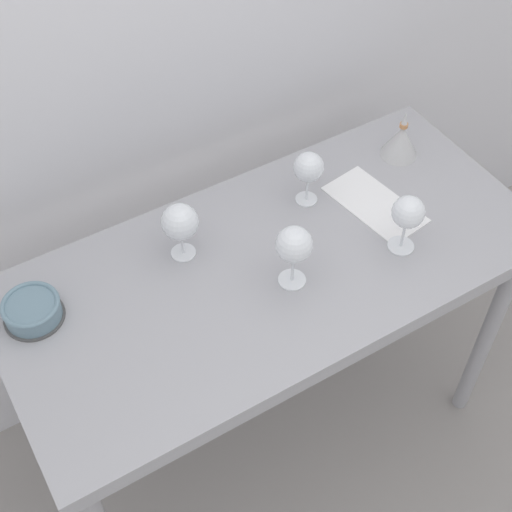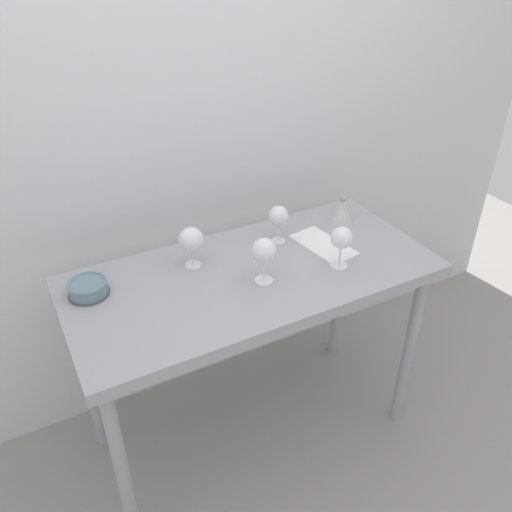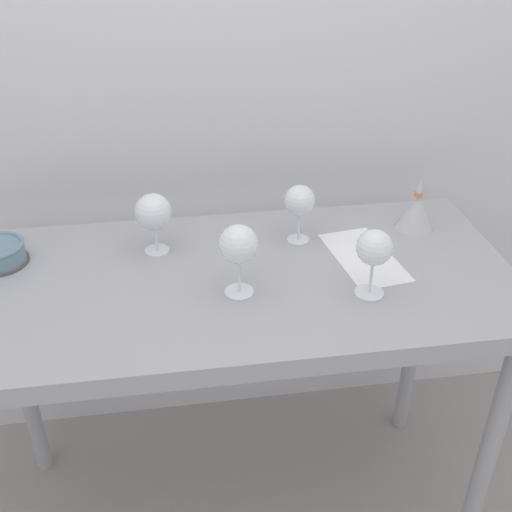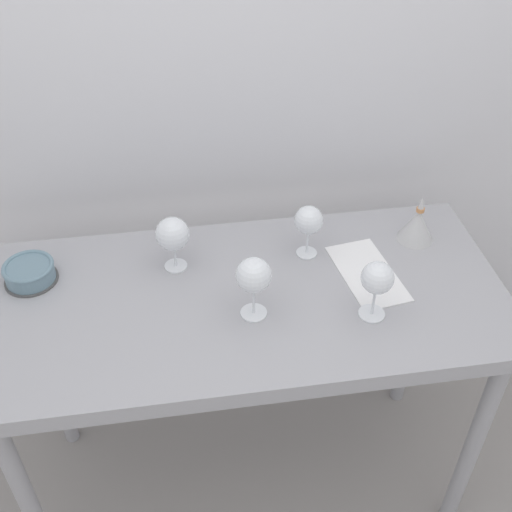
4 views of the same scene
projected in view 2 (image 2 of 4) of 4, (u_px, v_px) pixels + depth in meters
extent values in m
plane|color=gray|center=(253.00, 428.00, 2.46)|extent=(6.00, 6.00, 0.00)
cube|color=silver|center=(196.00, 130.00, 2.12)|extent=(3.80, 0.04, 2.60)
cube|color=#A0A0A5|center=(252.00, 275.00, 1.98)|extent=(1.40, 0.64, 0.04)
cube|color=#A0A0A5|center=(297.00, 325.00, 1.74)|extent=(1.40, 0.01, 0.05)
cylinder|color=#A0A0A5|center=(122.00, 472.00, 1.78)|extent=(0.05, 0.05, 0.86)
cylinder|color=#A0A0A5|center=(409.00, 350.00, 2.29)|extent=(0.05, 0.05, 0.86)
cylinder|color=#A0A0A5|center=(87.00, 374.00, 2.17)|extent=(0.05, 0.05, 0.86)
cylinder|color=#A0A0A5|center=(339.00, 288.00, 2.67)|extent=(0.05, 0.05, 0.86)
cylinder|color=white|center=(339.00, 265.00, 2.00)|extent=(0.07, 0.07, 0.00)
cylinder|color=white|center=(340.00, 256.00, 1.97)|extent=(0.01, 0.01, 0.09)
sphere|color=white|center=(342.00, 238.00, 1.93)|extent=(0.08, 0.08, 0.08)
cylinder|color=maroon|center=(341.00, 241.00, 1.94)|extent=(0.06, 0.06, 0.02)
cylinder|color=white|center=(193.00, 265.00, 2.00)|extent=(0.06, 0.06, 0.00)
cylinder|color=white|center=(193.00, 256.00, 1.98)|extent=(0.01, 0.01, 0.07)
sphere|color=white|center=(191.00, 239.00, 1.94)|extent=(0.09, 0.09, 0.09)
cylinder|color=maroon|center=(192.00, 243.00, 1.95)|extent=(0.07, 0.07, 0.03)
cylinder|color=white|center=(278.00, 241.00, 2.15)|extent=(0.06, 0.06, 0.00)
cylinder|color=white|center=(278.00, 232.00, 2.13)|extent=(0.01, 0.01, 0.08)
sphere|color=white|center=(279.00, 216.00, 2.09)|extent=(0.08, 0.08, 0.08)
cylinder|color=maroon|center=(279.00, 219.00, 2.10)|extent=(0.06, 0.06, 0.03)
cylinder|color=white|center=(264.00, 280.00, 1.92)|extent=(0.07, 0.07, 0.00)
cylinder|color=white|center=(264.00, 270.00, 1.89)|extent=(0.01, 0.01, 0.09)
sphere|color=white|center=(264.00, 250.00, 1.85)|extent=(0.09, 0.09, 0.09)
cylinder|color=#5B0A26|center=(264.00, 254.00, 1.85)|extent=(0.06, 0.06, 0.02)
cube|color=white|center=(323.00, 245.00, 2.13)|extent=(0.18, 0.30, 0.00)
cylinder|color=#4C4C4C|center=(89.00, 294.00, 1.85)|extent=(0.15, 0.15, 0.01)
cylinder|color=slate|center=(88.00, 288.00, 1.83)|extent=(0.13, 0.13, 0.04)
torus|color=slate|center=(87.00, 283.00, 1.82)|extent=(0.14, 0.14, 0.01)
cone|color=#BCBCBC|center=(342.00, 211.00, 2.27)|extent=(0.11, 0.11, 0.10)
cylinder|color=#C17F4C|center=(343.00, 199.00, 2.24)|extent=(0.02, 0.02, 0.01)
cone|color=#BCBCBC|center=(344.00, 194.00, 2.23)|extent=(0.02, 0.02, 0.04)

